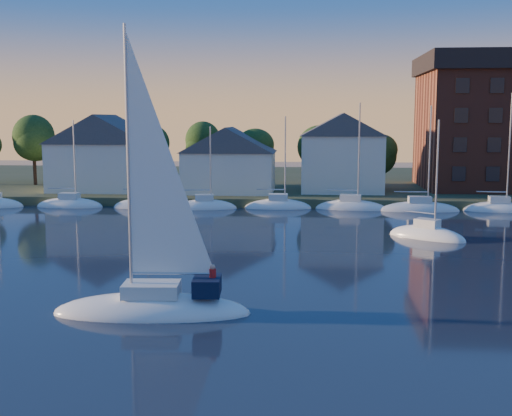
# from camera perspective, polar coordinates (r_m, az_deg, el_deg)

# --- Properties ---
(ground) EXTENTS (260.00, 260.00, 0.00)m
(ground) POSITION_cam_1_polar(r_m,az_deg,el_deg) (24.68, -5.10, -16.20)
(ground) COLOR black
(ground) RESTS_ON ground
(shoreline_land) EXTENTS (160.00, 50.00, 2.00)m
(shoreline_land) POSITION_cam_1_polar(r_m,az_deg,el_deg) (97.78, 2.43, 2.00)
(shoreline_land) COLOR #333F24
(shoreline_land) RESTS_ON ground
(wooden_dock) EXTENTS (120.00, 3.00, 1.00)m
(wooden_dock) POSITION_cam_1_polar(r_m,az_deg,el_deg) (74.96, 1.70, 0.19)
(wooden_dock) COLOR brown
(wooden_dock) RESTS_ON ground
(clubhouse_west) EXTENTS (13.65, 9.45, 9.64)m
(clubhouse_west) POSITION_cam_1_polar(r_m,az_deg,el_deg) (84.38, -13.20, 4.90)
(clubhouse_west) COLOR silver
(clubhouse_west) RESTS_ON shoreline_land
(clubhouse_centre) EXTENTS (11.55, 8.40, 8.08)m
(clubhouse_centre) POSITION_cam_1_polar(r_m,az_deg,el_deg) (79.96, -2.40, 4.37)
(clubhouse_centre) COLOR silver
(clubhouse_centre) RESTS_ON shoreline_land
(clubhouse_east) EXTENTS (10.50, 8.40, 9.80)m
(clubhouse_east) POSITION_cam_1_polar(r_m,az_deg,el_deg) (81.38, 7.64, 4.98)
(clubhouse_east) COLOR silver
(clubhouse_east) RESTS_ON shoreline_land
(tree_line) EXTENTS (93.40, 5.40, 8.90)m
(tree_line) POSITION_cam_1_polar(r_m,az_deg,el_deg) (85.25, 3.47, 5.96)
(tree_line) COLOR #322316
(tree_line) RESTS_ON shoreline_land
(moored_fleet) EXTENTS (95.50, 2.40, 12.05)m
(moored_fleet) POSITION_cam_1_polar(r_m,az_deg,el_deg) (71.87, 4.76, -0.08)
(moored_fleet) COLOR white
(moored_fleet) RESTS_ON ground
(hero_sailboat) EXTENTS (10.54, 4.05, 15.83)m
(hero_sailboat) POSITION_cam_1_polar(r_m,az_deg,el_deg) (34.12, -9.00, -8.22)
(hero_sailboat) COLOR white
(hero_sailboat) RESTS_ON ground
(drifting_sailboat_right) EXTENTS (7.02, 5.92, 11.12)m
(drifting_sailboat_right) POSITION_cam_1_polar(r_m,az_deg,el_deg) (56.57, 14.94, -2.51)
(drifting_sailboat_right) COLOR white
(drifting_sailboat_right) RESTS_ON ground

